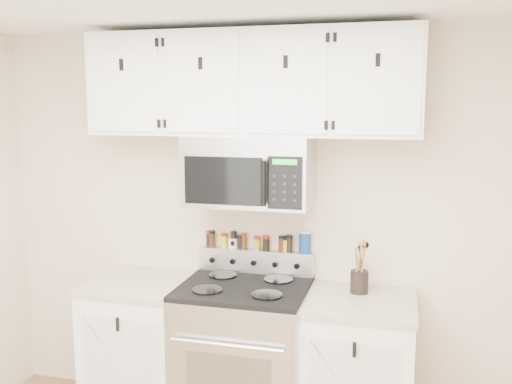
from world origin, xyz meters
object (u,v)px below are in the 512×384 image
range (244,358)px  salt_canister (305,242)px  utensil_crock (359,280)px  microwave (249,171)px

range → salt_canister: size_ratio=7.88×
utensil_crock → salt_canister: size_ratio=2.23×
microwave → utensil_crock: size_ratio=2.44×
range → utensil_crock: bearing=10.8°
range → microwave: size_ratio=1.45×
range → microwave: microwave is taller
microwave → utensil_crock: bearing=0.1°
range → utensil_crock: size_ratio=3.53×
utensil_crock → salt_canister: salt_canister is taller
range → salt_canister: 0.81m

